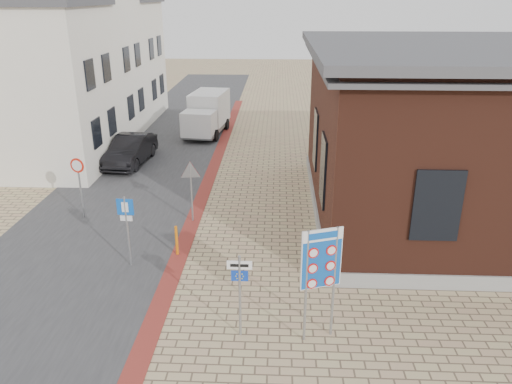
% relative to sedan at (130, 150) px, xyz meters
% --- Properties ---
extents(ground, '(120.00, 120.00, 0.00)m').
position_rel_sedan_xyz_m(ground, '(6.50, -12.76, -0.76)').
color(ground, tan).
rests_on(ground, ground).
extents(road_strip, '(7.00, 60.00, 0.02)m').
position_rel_sedan_xyz_m(road_strip, '(1.00, 2.24, -0.75)').
color(road_strip, '#38383A').
rests_on(road_strip, ground).
extents(curb_strip, '(0.60, 40.00, 0.02)m').
position_rel_sedan_xyz_m(curb_strip, '(4.50, -2.76, -0.74)').
color(curb_strip, maroon).
rests_on(curb_strip, ground).
extents(brick_building, '(13.00, 13.00, 6.80)m').
position_rel_sedan_xyz_m(brick_building, '(15.49, -5.77, 2.73)').
color(brick_building, gray).
rests_on(brick_building, ground).
extents(townhouse_near, '(7.40, 6.40, 8.30)m').
position_rel_sedan_xyz_m(townhouse_near, '(-4.49, -0.76, 3.41)').
color(townhouse_near, white).
rests_on(townhouse_near, ground).
extents(townhouse_mid, '(7.40, 6.40, 9.10)m').
position_rel_sedan_xyz_m(townhouse_mid, '(-4.49, 5.24, 3.81)').
color(townhouse_mid, white).
rests_on(townhouse_mid, ground).
extents(townhouse_far, '(7.40, 6.40, 8.30)m').
position_rel_sedan_xyz_m(townhouse_far, '(-4.49, 11.24, 3.41)').
color(townhouse_far, white).
rests_on(townhouse_far, ground).
extents(bike_rack, '(0.08, 1.80, 0.60)m').
position_rel_sedan_xyz_m(bike_rack, '(9.15, -10.56, -0.50)').
color(bike_rack, slate).
rests_on(bike_rack, ground).
extents(sedan, '(1.94, 4.71, 1.52)m').
position_rel_sedan_xyz_m(sedan, '(0.00, 0.00, 0.00)').
color(sedan, black).
rests_on(sedan, ground).
extents(box_truck, '(2.63, 5.23, 2.62)m').
position_rel_sedan_xyz_m(box_truck, '(3.27, 6.31, 0.60)').
color(box_truck, slate).
rests_on(box_truck, ground).
extents(border_sign, '(1.04, 0.40, 3.18)m').
position_rel_sedan_xyz_m(border_sign, '(9.00, -14.26, 1.54)').
color(border_sign, gray).
rests_on(border_sign, ground).
extents(essen_sign, '(0.64, 0.07, 2.38)m').
position_rel_sedan_xyz_m(essen_sign, '(6.95, -14.26, 0.81)').
color(essen_sign, gray).
rests_on(essen_sign, ground).
extents(parking_sign, '(0.55, 0.07, 2.49)m').
position_rel_sedan_xyz_m(parking_sign, '(3.00, -10.76, 0.94)').
color(parking_sign, gray).
rests_on(parking_sign, ground).
extents(yield_sign, '(0.87, 0.18, 2.47)m').
position_rel_sedan_xyz_m(yield_sign, '(4.50, -7.14, 1.13)').
color(yield_sign, gray).
rests_on(yield_sign, ground).
extents(speed_sign, '(0.59, 0.16, 2.53)m').
position_rel_sedan_xyz_m(speed_sign, '(0.00, -6.98, 0.95)').
color(speed_sign, gray).
rests_on(speed_sign, ground).
extents(bollard, '(0.12, 0.12, 1.10)m').
position_rel_sedan_xyz_m(bollard, '(4.42, -9.96, -0.21)').
color(bollard, orange).
rests_on(bollard, ground).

